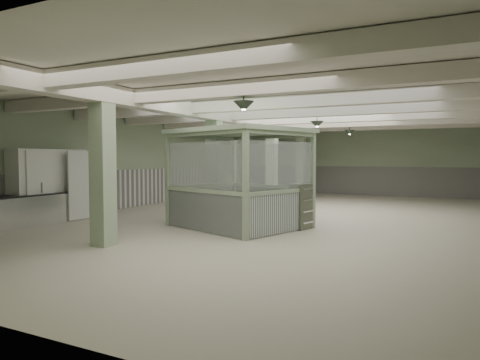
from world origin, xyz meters
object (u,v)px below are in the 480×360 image
at_px(prep_counter, 20,211).
at_px(walkin_cooler, 50,185).
at_px(guard_booth, 239,162).
at_px(filing_cabinet, 301,206).

bearing_deg(prep_counter, walkin_cooler, 94.41).
distance_m(guard_booth, filing_cabinet, 2.14).
relative_size(prep_counter, guard_booth, 1.13).
distance_m(prep_counter, walkin_cooler, 1.28).
xyz_separation_m(prep_counter, filing_cabinet, (7.29, 3.19, 0.17)).
relative_size(guard_booth, filing_cabinet, 3.35).
xyz_separation_m(walkin_cooler, filing_cabinet, (7.37, 2.11, -0.50)).
xyz_separation_m(guard_booth, filing_cabinet, (1.70, 0.41, -1.22)).
bearing_deg(guard_booth, prep_counter, -134.05).
height_order(walkin_cooler, guard_booth, guard_booth).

